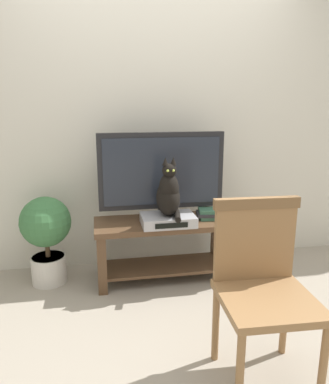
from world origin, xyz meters
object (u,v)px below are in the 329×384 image
(tv_stand, at_px, (163,240))
(book_stack, at_px, (210,214))
(cat, at_px, (169,194))
(media_box, at_px, (168,220))
(potted_plant, at_px, (46,233))
(wooden_chair, at_px, (262,277))
(tv, at_px, (162,173))

(tv_stand, xyz_separation_m, book_stack, (0.39, -0.01, 0.20))
(tv_stand, bearing_deg, cat, -80.06)
(book_stack, bearing_deg, tv_stand, 179.11)
(media_box, xyz_separation_m, potted_plant, (-0.95, 0.19, -0.11))
(cat, distance_m, potted_plant, 1.03)
(media_box, bearing_deg, tv_stand, 100.84)
(wooden_chair, bearing_deg, tv_stand, 104.69)
(tv, height_order, media_box, tv)
(tv, relative_size, media_box, 2.45)
(tv_stand, distance_m, media_box, 0.23)
(cat, bearing_deg, tv_stand, 99.94)
(cat, xyz_separation_m, book_stack, (0.37, 0.11, -0.21))
(wooden_chair, height_order, potted_plant, wooden_chair)
(book_stack, bearing_deg, wooden_chair, -94.10)
(media_box, relative_size, cat, 0.90)
(tv_stand, height_order, potted_plant, potted_plant)
(tv_stand, distance_m, tv, 0.55)
(tv_stand, bearing_deg, media_box, -79.16)
(potted_plant, bearing_deg, wooden_chair, -45.74)
(tv, distance_m, wooden_chair, 1.34)
(tv_stand, distance_m, cat, 0.43)
(wooden_chair, height_order, book_stack, wooden_chair)
(wooden_chair, bearing_deg, media_box, 105.03)
(potted_plant, bearing_deg, cat, -12.39)
(wooden_chair, relative_size, potted_plant, 1.33)
(media_box, bearing_deg, book_stack, 13.82)
(tv, xyz_separation_m, wooden_chair, (0.31, -1.26, -0.33))
(media_box, relative_size, potted_plant, 0.58)
(media_box, bearing_deg, wooden_chair, -74.97)
(media_box, xyz_separation_m, cat, (0.00, -0.02, 0.22))
(tv_stand, height_order, media_box, media_box)
(tv, xyz_separation_m, cat, (0.02, -0.19, -0.12))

